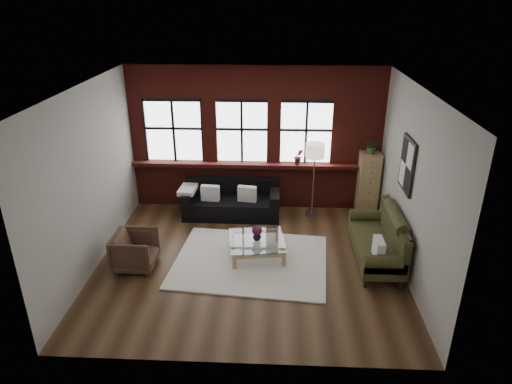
{
  "coord_description": "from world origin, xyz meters",
  "views": [
    {
      "loc": [
        0.48,
        -7.15,
        4.6
      ],
      "look_at": [
        0.1,
        0.6,
        1.15
      ],
      "focal_mm": 32.0,
      "sensor_mm": 36.0,
      "label": 1
    }
  ],
  "objects_px": {
    "drawer_chest": "(368,184)",
    "floor_lamp": "(314,177)",
    "dark_sofa": "(232,200)",
    "vase": "(257,236)",
    "vintage_settee": "(376,237)",
    "coffee_table": "(257,248)",
    "armchair": "(135,251)"
  },
  "relations": [
    {
      "from": "drawer_chest",
      "to": "floor_lamp",
      "type": "distance_m",
      "value": 1.24
    },
    {
      "from": "dark_sofa",
      "to": "vintage_settee",
      "type": "distance_m",
      "value": 3.31
    },
    {
      "from": "vintage_settee",
      "to": "coffee_table",
      "type": "distance_m",
      "value": 2.19
    },
    {
      "from": "drawer_chest",
      "to": "vintage_settee",
      "type": "bearing_deg",
      "value": -95.22
    },
    {
      "from": "coffee_table",
      "to": "vase",
      "type": "distance_m",
      "value": 0.25
    },
    {
      "from": "vintage_settee",
      "to": "drawer_chest",
      "type": "distance_m",
      "value": 2.03
    },
    {
      "from": "drawer_chest",
      "to": "armchair",
      "type": "bearing_deg",
      "value": -151.88
    },
    {
      "from": "coffee_table",
      "to": "drawer_chest",
      "type": "relative_size",
      "value": 0.72
    },
    {
      "from": "vintage_settee",
      "to": "coffee_table",
      "type": "bearing_deg",
      "value": 177.41
    },
    {
      "from": "vintage_settee",
      "to": "floor_lamp",
      "type": "height_order",
      "value": "floor_lamp"
    },
    {
      "from": "coffee_table",
      "to": "drawer_chest",
      "type": "distance_m",
      "value": 3.08
    },
    {
      "from": "vintage_settee",
      "to": "vase",
      "type": "relative_size",
      "value": 11.5
    },
    {
      "from": "dark_sofa",
      "to": "armchair",
      "type": "distance_m",
      "value": 2.64
    },
    {
      "from": "dark_sofa",
      "to": "floor_lamp",
      "type": "bearing_deg",
      "value": 2.94
    },
    {
      "from": "dark_sofa",
      "to": "vintage_settee",
      "type": "bearing_deg",
      "value": -32.1
    },
    {
      "from": "dark_sofa",
      "to": "drawer_chest",
      "type": "distance_m",
      "value": 3.01
    },
    {
      "from": "vase",
      "to": "drawer_chest",
      "type": "distance_m",
      "value": 3.04
    },
    {
      "from": "dark_sofa",
      "to": "vase",
      "type": "xyz_separation_m",
      "value": [
        0.64,
        -1.66,
        0.03
      ]
    },
    {
      "from": "armchair",
      "to": "coffee_table",
      "type": "bearing_deg",
      "value": -76.84
    },
    {
      "from": "coffee_table",
      "to": "vintage_settee",
      "type": "bearing_deg",
      "value": -2.59
    },
    {
      "from": "dark_sofa",
      "to": "coffee_table",
      "type": "distance_m",
      "value": 1.79
    },
    {
      "from": "coffee_table",
      "to": "vase",
      "type": "bearing_deg",
      "value": -45.0
    },
    {
      "from": "drawer_chest",
      "to": "floor_lamp",
      "type": "height_order",
      "value": "floor_lamp"
    },
    {
      "from": "vase",
      "to": "dark_sofa",
      "type": "bearing_deg",
      "value": 110.99
    },
    {
      "from": "armchair",
      "to": "coffee_table",
      "type": "xyz_separation_m",
      "value": [
        2.16,
        0.49,
        -0.17
      ]
    },
    {
      "from": "vintage_settee",
      "to": "drawer_chest",
      "type": "bearing_deg",
      "value": 84.78
    },
    {
      "from": "dark_sofa",
      "to": "coffee_table",
      "type": "relative_size",
      "value": 2.07
    },
    {
      "from": "vintage_settee",
      "to": "floor_lamp",
      "type": "bearing_deg",
      "value": 119.0
    },
    {
      "from": "coffee_table",
      "to": "drawer_chest",
      "type": "xyz_separation_m",
      "value": [
        2.35,
        1.92,
        0.55
      ]
    },
    {
      "from": "coffee_table",
      "to": "floor_lamp",
      "type": "xyz_separation_m",
      "value": [
        1.14,
        1.75,
        0.75
      ]
    },
    {
      "from": "vintage_settee",
      "to": "coffee_table",
      "type": "height_order",
      "value": "vintage_settee"
    },
    {
      "from": "vintage_settee",
      "to": "armchair",
      "type": "distance_m",
      "value": 4.34
    }
  ]
}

